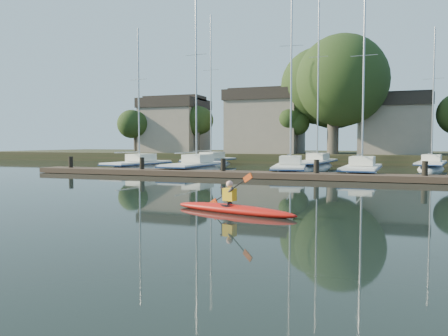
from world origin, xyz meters
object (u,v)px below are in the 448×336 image
(sailboat_6, at_px, (316,170))
(sailboat_2, at_px, (290,176))
(sailboat_0, at_px, (138,172))
(sailboat_5, at_px, (210,167))
(sailboat_3, at_px, (361,179))
(dock, at_px, (268,175))
(sailboat_1, at_px, (195,174))
(kayak, at_px, (233,207))
(sailboat_7, at_px, (431,171))

(sailboat_6, bearing_deg, sailboat_2, -89.02)
(sailboat_0, relative_size, sailboat_5, 0.81)
(sailboat_3, bearing_deg, dock, -141.48)
(sailboat_0, xyz_separation_m, sailboat_1, (5.43, -0.74, 0.00))
(sailboat_0, distance_m, sailboat_2, 12.71)
(kayak, distance_m, sailboat_5, 29.20)
(kayak, bearing_deg, sailboat_7, 88.00)
(kayak, relative_size, sailboat_0, 0.34)
(sailboat_2, relative_size, sailboat_3, 1.13)
(sailboat_2, bearing_deg, sailboat_1, 175.11)
(sailboat_1, height_order, sailboat_3, sailboat_1)
(dock, distance_m, sailboat_5, 16.12)
(sailboat_7, bearing_deg, sailboat_3, -107.96)
(sailboat_1, bearing_deg, sailboat_7, 31.28)
(sailboat_2, height_order, sailboat_5, sailboat_5)
(sailboat_1, xyz_separation_m, sailboat_2, (7.27, 0.32, 0.01))
(dock, relative_size, sailboat_3, 2.44)
(sailboat_0, distance_m, sailboat_5, 9.13)
(dock, xyz_separation_m, sailboat_3, (5.49, 3.81, -0.41))
(sailboat_0, distance_m, sailboat_6, 15.78)
(kayak, relative_size, sailboat_7, 0.34)
(kayak, height_order, sailboat_2, sailboat_2)
(sailboat_2, height_order, sailboat_6, sailboat_6)
(sailboat_2, height_order, sailboat_3, sailboat_2)
(sailboat_1, height_order, sailboat_2, sailboat_2)
(dock, distance_m, sailboat_1, 7.77)
(sailboat_3, relative_size, sailboat_5, 0.87)
(sailboat_2, relative_size, sailboat_7, 1.19)
(sailboat_2, bearing_deg, dock, -105.37)
(sailboat_6, bearing_deg, sailboat_7, 8.83)
(kayak, xyz_separation_m, sailboat_5, (-11.21, 26.96, -0.37))
(sailboat_1, distance_m, sailboat_7, 19.88)
(dock, relative_size, sailboat_7, 2.59)
(sailboat_0, height_order, sailboat_3, sailboat_3)
(sailboat_0, height_order, sailboat_2, sailboat_2)
(sailboat_5, bearing_deg, sailboat_7, 6.26)
(sailboat_5, bearing_deg, sailboat_2, -37.23)
(dock, distance_m, sailboat_2, 4.33)
(sailboat_2, distance_m, sailboat_5, 13.25)
(sailboat_3, distance_m, sailboat_5, 17.40)
(kayak, height_order, sailboat_6, sailboat_6)
(sailboat_7, bearing_deg, sailboat_5, -168.85)
(sailboat_1, relative_size, sailboat_6, 0.91)
(sailboat_1, relative_size, sailboat_3, 1.10)
(sailboat_2, distance_m, sailboat_3, 4.92)
(kayak, bearing_deg, sailboat_3, 94.76)
(sailboat_2, xyz_separation_m, sailboat_3, (4.90, -0.46, -0.01))
(sailboat_6, bearing_deg, sailboat_1, -125.78)
(sailboat_0, height_order, sailboat_7, sailboat_7)
(sailboat_2, height_order, sailboat_7, sailboat_2)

